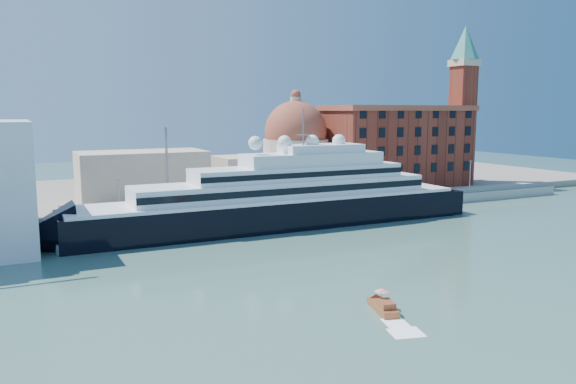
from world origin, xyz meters
TOP-DOWN VIEW (x-y plane):
  - ground at (0.00, 0.00)m, footprint 400.00×400.00m
  - quay at (0.00, 34.00)m, footprint 180.00×10.00m
  - land at (0.00, 75.00)m, footprint 260.00×72.00m
  - quay_fence at (0.00, 29.50)m, footprint 180.00×0.10m
  - superyacht at (-2.93, 23.00)m, footprint 94.41×13.09m
  - service_barge at (-35.72, 20.40)m, footprint 13.55×6.14m
  - water_taxi at (-9.39, -27.37)m, footprint 3.36×6.19m
  - warehouse at (52.00, 52.00)m, footprint 43.00×19.00m
  - campanile at (76.00, 52.00)m, footprint 8.40×8.40m
  - church at (6.39, 57.72)m, footprint 66.00×18.00m
  - lamp_posts at (-12.67, 32.27)m, footprint 120.80×2.40m

SIDE VIEW (x-z plane):
  - ground at x=0.00m, z-range 0.00..0.00m
  - water_taxi at x=-9.39m, z-range -0.73..2.07m
  - service_barge at x=-35.72m, z-range -0.63..2.31m
  - land at x=0.00m, z-range 0.00..2.00m
  - quay at x=0.00m, z-range 0.00..2.50m
  - quay_fence at x=0.00m, z-range 2.50..3.70m
  - superyacht at x=-2.93m, z-range -9.24..18.98m
  - lamp_posts at x=-12.67m, z-range 0.84..18.84m
  - church at x=6.39m, z-range -1.84..23.66m
  - warehouse at x=52.00m, z-range 2.16..25.41m
  - campanile at x=76.00m, z-range 5.26..52.26m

